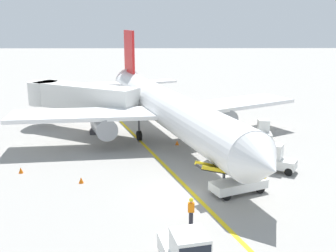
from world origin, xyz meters
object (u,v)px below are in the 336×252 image
at_px(belt_loader_aft_hold, 224,143).
at_px(safety_cone_nose_right, 177,143).
at_px(ground_crew_marshaller, 191,211).
at_px(safety_cone_wingtip_left, 21,170).
at_px(belt_loader_forward_hold, 237,183).
at_px(safety_cone_nose_left, 81,180).
at_px(airliner, 166,107).
at_px(jet_bridge, 74,97).
at_px(baggage_tug_by_cargo_door, 278,160).
at_px(baggage_tug_near_wing, 264,132).

xyz_separation_m(belt_loader_aft_hold, safety_cone_nose_right, (-4.08, 2.11, -0.56)).
relative_size(ground_crew_marshaller, safety_cone_nose_right, 3.86).
bearing_deg(safety_cone_nose_right, safety_cone_wingtip_left, -149.41).
bearing_deg(belt_loader_aft_hold, belt_loader_forward_hold, -93.04).
height_order(belt_loader_forward_hold, safety_cone_wingtip_left, belt_loader_forward_hold).
xyz_separation_m(belt_loader_forward_hold, safety_cone_nose_left, (-10.74, 1.93, -0.56)).
bearing_deg(airliner, safety_cone_nose_left, -121.27).
distance_m(airliner, belt_loader_aft_hold, 6.48).
bearing_deg(jet_bridge, safety_cone_wingtip_left, -96.77).
distance_m(baggage_tug_by_cargo_door, safety_cone_nose_left, 14.78).
relative_size(baggage_tug_by_cargo_door, safety_cone_nose_left, 6.20).
relative_size(airliner, ground_crew_marshaller, 20.22).
distance_m(safety_cone_nose_left, safety_cone_wingtip_left, 5.35).
distance_m(belt_loader_forward_hold, safety_cone_nose_left, 10.93).
xyz_separation_m(jet_bridge, belt_loader_aft_hold, (14.64, -7.80, -2.77)).
height_order(airliner, baggage_tug_by_cargo_door, airliner).
height_order(baggage_tug_near_wing, baggage_tug_by_cargo_door, same).
relative_size(ground_crew_marshaller, safety_cone_wingtip_left, 3.86).
xyz_separation_m(jet_bridge, safety_cone_wingtip_left, (-1.52, -12.83, -3.32)).
distance_m(baggage_tug_near_wing, safety_cone_nose_left, 18.40).
xyz_separation_m(baggage_tug_by_cargo_door, belt_loader_aft_hold, (-3.37, 4.85, -0.15)).
xyz_separation_m(airliner, belt_loader_forward_hold, (4.66, -11.94, -2.64)).
height_order(baggage_tug_near_wing, ground_crew_marshaller, baggage_tug_near_wing).
xyz_separation_m(airliner, safety_cone_nose_right, (1.05, -0.84, -3.20)).
bearing_deg(safety_cone_nose_right, jet_bridge, 151.68).
bearing_deg(airliner, baggage_tug_near_wing, 0.43).
xyz_separation_m(jet_bridge, belt_loader_forward_hold, (14.17, -16.80, -2.77)).
bearing_deg(baggage_tug_by_cargo_door, safety_cone_nose_left, -171.38).
xyz_separation_m(belt_loader_forward_hold, belt_loader_aft_hold, (0.48, 9.00, 0.00)).
height_order(jet_bridge, baggage_tug_by_cargo_door, jet_bridge).
distance_m(baggage_tug_near_wing, safety_cone_wingtip_left, 21.87).
xyz_separation_m(jet_bridge, baggage_tug_by_cargo_door, (18.02, -12.66, -2.62)).
xyz_separation_m(ground_crew_marshaller, safety_cone_nose_left, (-7.39, 6.34, -0.69)).
bearing_deg(belt_loader_forward_hold, ground_crew_marshaller, -127.23).
distance_m(airliner, ground_crew_marshaller, 16.60).
bearing_deg(safety_cone_wingtip_left, jet_bridge, 83.23).
bearing_deg(safety_cone_nose_left, safety_cone_nose_right, 52.14).
bearing_deg(belt_loader_forward_hold, baggage_tug_near_wing, 68.89).
xyz_separation_m(baggage_tug_near_wing, safety_cone_nose_right, (-8.24, -0.91, -0.71)).
distance_m(belt_loader_aft_hold, safety_cone_nose_left, 13.27).
bearing_deg(belt_loader_aft_hold, jet_bridge, 151.95).
distance_m(jet_bridge, safety_cone_nose_right, 12.45).
bearing_deg(baggage_tug_by_cargo_door, belt_loader_aft_hold, 124.80).
xyz_separation_m(airliner, safety_cone_nose_left, (-6.08, -10.01, -3.20)).
distance_m(jet_bridge, belt_loader_forward_hold, 22.15).
relative_size(jet_bridge, safety_cone_nose_left, 28.32).
bearing_deg(ground_crew_marshaller, safety_cone_nose_right, 90.94).
relative_size(jet_bridge, belt_loader_forward_hold, 2.46).
relative_size(jet_bridge, baggage_tug_by_cargo_door, 4.57).
bearing_deg(ground_crew_marshaller, baggage_tug_by_cargo_door, 49.89).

